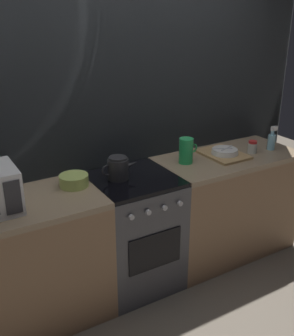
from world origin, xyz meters
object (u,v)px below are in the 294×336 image
at_px(spray_bottle, 272,141).
at_px(dish_pile, 224,153).
at_px(spice_jar, 252,147).
at_px(stove_unit, 134,232).
at_px(pitcher, 186,151).
at_px(kettle, 118,168).
at_px(mixing_bowl, 74,180).

bearing_deg(spray_bottle, dish_pile, 169.06).
xyz_separation_m(spice_jar, spray_bottle, (0.20, -0.02, 0.03)).
relative_size(stove_unit, pitcher, 4.50).
distance_m(stove_unit, pitcher, 0.74).
height_order(stove_unit, spice_jar, spice_jar).
bearing_deg(spice_jar, pitcher, 171.19).
height_order(pitcher, dish_pile, pitcher).
height_order(kettle, dish_pile, kettle).
height_order(kettle, spice_jar, kettle).
bearing_deg(spice_jar, stove_unit, 177.63).
xyz_separation_m(kettle, dish_pile, (0.96, -0.01, -0.06)).
height_order(kettle, spray_bottle, spray_bottle).
relative_size(mixing_bowl, pitcher, 1.00).
relative_size(kettle, spray_bottle, 1.40).
xyz_separation_m(dish_pile, spray_bottle, (0.45, -0.09, 0.06)).
bearing_deg(dish_pile, spray_bottle, -10.94).
xyz_separation_m(kettle, pitcher, (0.60, 0.01, 0.02)).
bearing_deg(kettle, stove_unit, -19.26).
distance_m(mixing_bowl, dish_pile, 1.28).
distance_m(mixing_bowl, spice_jar, 1.54).
bearing_deg(pitcher, mixing_bowl, 177.93).
bearing_deg(spray_bottle, mixing_bowl, 175.13).
relative_size(kettle, dish_pile, 0.71).
bearing_deg(pitcher, kettle, -178.76).
xyz_separation_m(pitcher, dish_pile, (0.36, -0.03, -0.08)).
xyz_separation_m(stove_unit, mixing_bowl, (-0.42, 0.08, 0.49)).
relative_size(stove_unit, spice_jar, 8.57).
bearing_deg(dish_pile, spice_jar, -15.19).
distance_m(mixing_bowl, pitcher, 0.92).
xyz_separation_m(mixing_bowl, spray_bottle, (1.73, -0.15, 0.04)).
bearing_deg(kettle, dish_pile, -0.84).
xyz_separation_m(kettle, spray_bottle, (1.42, -0.10, -0.00)).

